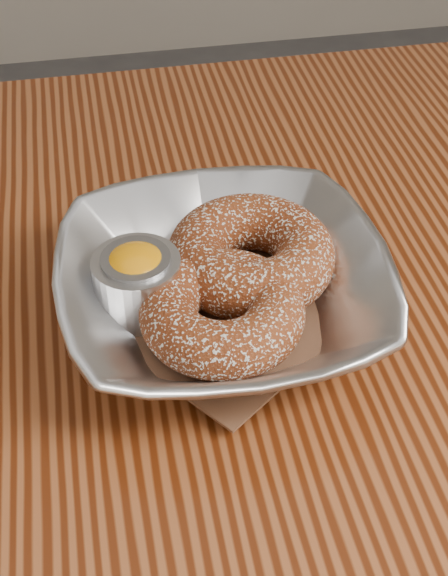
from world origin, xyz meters
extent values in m
cube|color=brown|center=(0.00, 0.00, 0.73)|extent=(1.20, 0.80, 0.04)
imported|color=#BABCC1|center=(-0.07, 0.02, 0.78)|extent=(0.22, 0.22, 0.05)
cube|color=brown|center=(-0.07, 0.02, 0.76)|extent=(0.20, 0.20, 0.00)
torus|color=maroon|center=(-0.05, 0.05, 0.78)|extent=(0.13, 0.13, 0.04)
torus|color=maroon|center=(-0.08, 0.00, 0.78)|extent=(0.13, 0.13, 0.04)
cylinder|color=#BABCC1|center=(-0.13, 0.04, 0.78)|extent=(0.06, 0.06, 0.04)
cylinder|color=gray|center=(-0.13, 0.04, 0.78)|extent=(0.05, 0.05, 0.04)
ellipsoid|color=#FF9807|center=(-0.13, 0.04, 0.80)|extent=(0.04, 0.04, 0.03)
camera|label=1|loc=(-0.15, -0.36, 1.13)|focal=50.00mm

